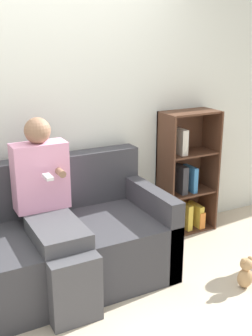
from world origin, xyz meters
name	(u,v)px	position (x,y,z in m)	size (l,w,h in m)	color
ground_plane	(93,317)	(0.00, 0.00, 0.00)	(14.00, 14.00, 0.00)	beige
back_wall	(39,111)	(0.00, 1.02, 1.27)	(10.00, 0.06, 2.55)	silver
couch	(36,250)	(-0.23, 0.55, 0.31)	(2.03, 0.89, 0.93)	#38383D
adult_seated	(52,209)	(-0.12, 0.43, 0.66)	(0.41, 0.83, 1.29)	#47474C
bookshelf	(186,178)	(1.37, 0.86, 0.54)	(0.54, 0.30, 1.19)	#4C2D1E
teddy_bear	(245,273)	(1.18, -0.22, 0.12)	(0.13, 0.11, 0.26)	tan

